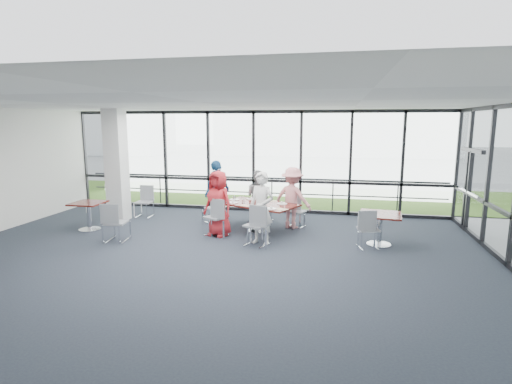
% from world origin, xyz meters
% --- Properties ---
extents(floor, '(12.00, 10.00, 0.02)m').
position_xyz_m(floor, '(0.00, 0.00, -0.01)').
color(floor, '#202431').
rests_on(floor, ground).
extents(ceiling, '(12.00, 10.00, 0.04)m').
position_xyz_m(ceiling, '(0.00, 0.00, 3.20)').
color(ceiling, white).
rests_on(ceiling, ground).
extents(curtain_wall_back, '(12.00, 0.10, 3.20)m').
position_xyz_m(curtain_wall_back, '(0.00, 5.00, 1.60)').
color(curtain_wall_back, white).
rests_on(curtain_wall_back, ground).
extents(exit_door, '(0.12, 1.60, 2.10)m').
position_xyz_m(exit_door, '(6.00, 3.75, 1.05)').
color(exit_door, black).
rests_on(exit_door, ground).
extents(structural_column, '(0.50, 0.50, 3.20)m').
position_xyz_m(structural_column, '(-3.60, 3.00, 1.60)').
color(structural_column, silver).
rests_on(structural_column, ground).
extents(apron, '(80.00, 70.00, 0.02)m').
position_xyz_m(apron, '(0.00, 10.00, -0.02)').
color(apron, slate).
rests_on(apron, ground).
extents(grass_strip, '(80.00, 5.00, 0.01)m').
position_xyz_m(grass_strip, '(0.00, 8.00, 0.01)').
color(grass_strip, '#34561B').
rests_on(grass_strip, ground).
extents(hangar_main, '(24.00, 10.00, 6.00)m').
position_xyz_m(hangar_main, '(4.00, 32.00, 3.00)').
color(hangar_main, silver).
rests_on(hangar_main, ground).
extents(hangar_aux, '(10.00, 6.00, 4.00)m').
position_xyz_m(hangar_aux, '(-18.00, 28.00, 2.00)').
color(hangar_aux, silver).
rests_on(hangar_aux, ground).
extents(guard_rail, '(12.00, 0.06, 0.06)m').
position_xyz_m(guard_rail, '(0.00, 5.60, 0.50)').
color(guard_rail, '#2D2D33').
rests_on(guard_rail, ground).
extents(main_table, '(2.27, 1.81, 0.75)m').
position_xyz_m(main_table, '(0.64, 2.58, 0.63)').
color(main_table, '#3D110E').
rests_on(main_table, ground).
extents(side_table_left, '(0.79, 0.79, 0.75)m').
position_xyz_m(side_table_left, '(-3.78, 1.81, 0.62)').
color(side_table_left, '#3D110E').
rests_on(side_table_left, ground).
extents(side_table_right, '(1.03, 1.03, 0.75)m').
position_xyz_m(side_table_right, '(3.63, 1.98, 0.64)').
color(side_table_right, '#3D110E').
rests_on(side_table_right, ground).
extents(diner_near_left, '(0.95, 0.80, 1.65)m').
position_xyz_m(diner_near_left, '(-0.26, 2.00, 0.83)').
color(diner_near_left, '#AC1F25').
rests_on(diner_near_left, ground).
extents(diner_near_right, '(0.74, 0.64, 1.71)m').
position_xyz_m(diner_near_right, '(0.93, 1.53, 0.85)').
color(diner_near_right, silver).
rests_on(diner_near_right, ground).
extents(diner_far_left, '(0.86, 0.74, 1.51)m').
position_xyz_m(diner_far_left, '(0.44, 3.53, 0.75)').
color(diner_far_left, gray).
rests_on(diner_far_left, ground).
extents(diner_far_right, '(1.19, 0.88, 1.65)m').
position_xyz_m(diner_far_right, '(1.46, 3.12, 0.83)').
color(diner_far_right, '#D88587').
rests_on(diner_far_right, ground).
extents(diner_end, '(0.88, 1.18, 1.80)m').
position_xyz_m(diner_end, '(-0.65, 3.16, 0.90)').
color(diner_end, '#235789').
rests_on(diner_end, ground).
extents(chair_main_nl, '(0.64, 0.64, 0.96)m').
position_xyz_m(chair_main_nl, '(-0.32, 1.95, 0.48)').
color(chair_main_nl, gray).
rests_on(chair_main_nl, ground).
extents(chair_main_nr, '(0.61, 0.61, 0.97)m').
position_xyz_m(chair_main_nr, '(0.84, 1.36, 0.48)').
color(chair_main_nr, gray).
rests_on(chair_main_nr, ground).
extents(chair_main_fl, '(0.56, 0.56, 0.85)m').
position_xyz_m(chair_main_fl, '(0.57, 3.74, 0.42)').
color(chair_main_fl, gray).
rests_on(chair_main_fl, ground).
extents(chair_main_fr, '(0.54, 0.54, 0.86)m').
position_xyz_m(chair_main_fr, '(1.57, 3.23, 0.43)').
color(chair_main_fr, gray).
rests_on(chair_main_fr, ground).
extents(chair_main_end, '(0.59, 0.59, 0.86)m').
position_xyz_m(chair_main_end, '(-0.77, 3.23, 0.43)').
color(chair_main_end, gray).
rests_on(chair_main_end, ground).
extents(chair_spare_la, '(0.52, 0.52, 0.93)m').
position_xyz_m(chair_spare_la, '(-2.50, 1.00, 0.47)').
color(chair_spare_la, gray).
rests_on(chair_spare_la, ground).
extents(chair_spare_lb, '(0.47, 0.47, 0.92)m').
position_xyz_m(chair_spare_lb, '(-3.05, 3.46, 0.46)').
color(chair_spare_lb, gray).
rests_on(chair_spare_lb, ground).
extents(chair_spare_r, '(0.53, 0.53, 0.89)m').
position_xyz_m(chair_spare_r, '(3.36, 1.69, 0.44)').
color(chair_spare_r, gray).
rests_on(chair_spare_r, ground).
extents(plate_nl, '(0.28, 0.28, 0.01)m').
position_xyz_m(plate_nl, '(-0.03, 2.51, 0.76)').
color(plate_nl, white).
rests_on(plate_nl, main_table).
extents(plate_nr, '(0.28, 0.28, 0.01)m').
position_xyz_m(plate_nr, '(1.08, 1.97, 0.76)').
color(plate_nr, white).
rests_on(plate_nr, main_table).
extents(plate_fl, '(0.26, 0.26, 0.01)m').
position_xyz_m(plate_fl, '(0.35, 3.11, 0.76)').
color(plate_fl, white).
rests_on(plate_fl, main_table).
extents(plate_fr, '(0.27, 0.27, 0.01)m').
position_xyz_m(plate_fr, '(1.25, 2.63, 0.76)').
color(plate_fr, white).
rests_on(plate_fr, main_table).
extents(plate_end, '(0.27, 0.27, 0.01)m').
position_xyz_m(plate_end, '(-0.09, 2.92, 0.76)').
color(plate_end, white).
rests_on(plate_end, main_table).
extents(tumbler_a, '(0.07, 0.07, 0.14)m').
position_xyz_m(tumbler_a, '(0.27, 2.47, 0.82)').
color(tumbler_a, white).
rests_on(tumbler_a, main_table).
extents(tumbler_b, '(0.06, 0.06, 0.13)m').
position_xyz_m(tumbler_b, '(0.87, 2.29, 0.81)').
color(tumbler_b, white).
rests_on(tumbler_b, main_table).
extents(tumbler_c, '(0.07, 0.07, 0.14)m').
position_xyz_m(tumbler_c, '(0.80, 2.73, 0.82)').
color(tumbler_c, white).
rests_on(tumbler_c, main_table).
extents(tumbler_d, '(0.07, 0.07, 0.14)m').
position_xyz_m(tumbler_d, '(-0.04, 2.71, 0.82)').
color(tumbler_d, white).
rests_on(tumbler_d, main_table).
extents(menu_a, '(0.35, 0.28, 0.00)m').
position_xyz_m(menu_a, '(0.39, 2.25, 0.75)').
color(menu_a, white).
rests_on(menu_a, main_table).
extents(menu_b, '(0.39, 0.36, 0.00)m').
position_xyz_m(menu_b, '(1.32, 2.00, 0.75)').
color(menu_b, white).
rests_on(menu_b, main_table).
extents(menu_c, '(0.33, 0.28, 0.00)m').
position_xyz_m(menu_c, '(0.93, 2.94, 0.75)').
color(menu_c, white).
rests_on(menu_c, main_table).
extents(condiment_caddy, '(0.10, 0.07, 0.04)m').
position_xyz_m(condiment_caddy, '(0.72, 2.59, 0.77)').
color(condiment_caddy, black).
rests_on(condiment_caddy, main_table).
extents(ketchup_bottle, '(0.06, 0.06, 0.18)m').
position_xyz_m(ketchup_bottle, '(0.72, 2.67, 0.84)').
color(ketchup_bottle, '#AB0318').
rests_on(ketchup_bottle, main_table).
extents(green_bottle, '(0.05, 0.05, 0.20)m').
position_xyz_m(green_bottle, '(0.75, 2.55, 0.85)').
color(green_bottle, '#197133').
rests_on(green_bottle, main_table).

